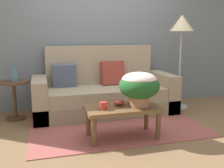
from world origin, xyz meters
TOP-DOWN VIEW (x-y plane):
  - ground_plane at (0.00, 0.00)m, footprint 14.00×14.00m
  - wall_back at (0.00, 1.16)m, footprint 6.40×0.12m
  - area_rug at (0.00, 0.11)m, footprint 2.41×1.80m
  - couch at (-0.01, 0.68)m, footprint 2.29×0.91m
  - coffee_table at (-0.05, -0.47)m, footprint 0.93×0.49m
  - side_table at (-1.41, 0.69)m, footprint 0.45×0.45m
  - floor_lamp at (1.35, 0.58)m, footprint 0.40×0.40m
  - potted_plant at (0.16, -0.50)m, footprint 0.51×0.51m
  - coffee_mug at (-0.31, -0.52)m, footprint 0.13×0.09m
  - snack_bowl at (-0.07, -0.38)m, footprint 0.14×0.14m
  - table_vase at (-1.40, 0.69)m, footprint 0.12×0.12m

SIDE VIEW (x-z plane):
  - ground_plane at x=0.00m, z-range 0.00..0.00m
  - area_rug at x=0.00m, z-range 0.00..0.01m
  - couch at x=-0.01m, z-range -0.22..0.88m
  - coffee_table at x=-0.05m, z-range 0.14..0.54m
  - side_table at x=-1.41m, z-range 0.11..0.71m
  - snack_bowl at x=-0.07m, z-range 0.41..0.48m
  - coffee_mug at x=-0.31m, z-range 0.41..0.50m
  - potted_plant at x=0.16m, z-range 0.46..0.89m
  - table_vase at x=-1.40m, z-range 0.57..0.82m
  - floor_lamp at x=1.35m, z-range 0.55..2.17m
  - wall_back at x=0.00m, z-range 0.00..2.89m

